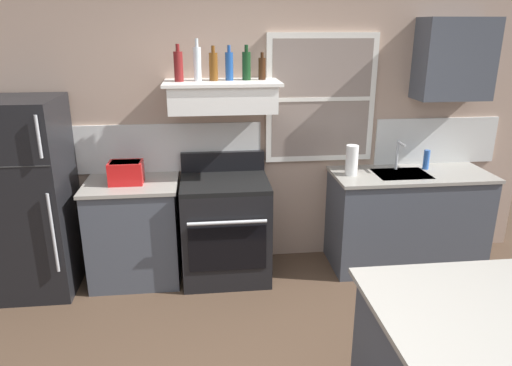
{
  "coord_description": "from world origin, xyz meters",
  "views": [
    {
      "loc": [
        -0.41,
        -2.01,
        2.19
      ],
      "look_at": [
        -0.05,
        1.2,
        1.1
      ],
      "focal_mm": 33.11,
      "sensor_mm": 36.0,
      "label": 1
    }
  ],
  "objects_px": {
    "dish_soap_bottle": "(426,160)",
    "refrigerator": "(26,198)",
    "bottle_red_label_wine": "(178,66)",
    "bottle_dark_green_wine": "(246,65)",
    "bottle_amber_wine": "(213,66)",
    "bottle_blue_liqueur": "(229,66)",
    "stove_range": "(226,228)",
    "paper_towel_roll": "(352,160)",
    "toaster": "(126,172)",
    "bottle_clear_tall": "(197,63)",
    "bottle_brown_stout": "(262,68)"
  },
  "relations": [
    {
      "from": "bottle_clear_tall",
      "to": "bottle_amber_wine",
      "type": "height_order",
      "value": "bottle_clear_tall"
    },
    {
      "from": "stove_range",
      "to": "dish_soap_bottle",
      "type": "relative_size",
      "value": 6.06
    },
    {
      "from": "stove_range",
      "to": "dish_soap_bottle",
      "type": "xyz_separation_m",
      "value": [
        1.88,
        0.14,
        0.54
      ]
    },
    {
      "from": "toaster",
      "to": "dish_soap_bottle",
      "type": "bearing_deg",
      "value": 2.61
    },
    {
      "from": "toaster",
      "to": "stove_range",
      "type": "height_order",
      "value": "toaster"
    },
    {
      "from": "bottle_clear_tall",
      "to": "bottle_amber_wine",
      "type": "bearing_deg",
      "value": 0.89
    },
    {
      "from": "bottle_amber_wine",
      "to": "bottle_blue_liqueur",
      "type": "bearing_deg",
      "value": 5.28
    },
    {
      "from": "refrigerator",
      "to": "bottle_clear_tall",
      "type": "xyz_separation_m",
      "value": [
        1.45,
        0.15,
        1.06
      ]
    },
    {
      "from": "bottle_clear_tall",
      "to": "bottle_brown_stout",
      "type": "height_order",
      "value": "bottle_clear_tall"
    },
    {
      "from": "toaster",
      "to": "bottle_amber_wine",
      "type": "xyz_separation_m",
      "value": [
        0.76,
        0.11,
        0.85
      ]
    },
    {
      "from": "bottle_red_label_wine",
      "to": "bottle_dark_green_wine",
      "type": "distance_m",
      "value": 0.56
    },
    {
      "from": "stove_range",
      "to": "bottle_amber_wine",
      "type": "xyz_separation_m",
      "value": [
        -0.07,
        0.12,
        1.4
      ]
    },
    {
      "from": "stove_range",
      "to": "bottle_blue_liqueur",
      "type": "bearing_deg",
      "value": 64.34
    },
    {
      "from": "refrigerator",
      "to": "bottle_red_label_wine",
      "type": "distance_m",
      "value": 1.67
    },
    {
      "from": "bottle_blue_liqueur",
      "to": "bottle_dark_green_wine",
      "type": "distance_m",
      "value": 0.14
    },
    {
      "from": "bottle_red_label_wine",
      "to": "bottle_brown_stout",
      "type": "height_order",
      "value": "bottle_red_label_wine"
    },
    {
      "from": "refrigerator",
      "to": "dish_soap_bottle",
      "type": "height_order",
      "value": "refrigerator"
    },
    {
      "from": "bottle_dark_green_wine",
      "to": "bottle_red_label_wine",
      "type": "bearing_deg",
      "value": -174.61
    },
    {
      "from": "bottle_dark_green_wine",
      "to": "paper_towel_roll",
      "type": "xyz_separation_m",
      "value": [
        0.92,
        -0.11,
        -0.82
      ]
    },
    {
      "from": "refrigerator",
      "to": "toaster",
      "type": "relative_size",
      "value": 5.54
    },
    {
      "from": "stove_range",
      "to": "bottle_brown_stout",
      "type": "xyz_separation_m",
      "value": [
        0.34,
        0.16,
        1.37
      ]
    },
    {
      "from": "bottle_dark_green_wine",
      "to": "paper_towel_roll",
      "type": "height_order",
      "value": "bottle_dark_green_wine"
    },
    {
      "from": "stove_range",
      "to": "bottle_blue_liqueur",
      "type": "height_order",
      "value": "bottle_blue_liqueur"
    },
    {
      "from": "bottle_blue_liqueur",
      "to": "bottle_dark_green_wine",
      "type": "bearing_deg",
      "value": 2.83
    },
    {
      "from": "dish_soap_bottle",
      "to": "refrigerator",
      "type": "bearing_deg",
      "value": -177.4
    },
    {
      "from": "bottle_red_label_wine",
      "to": "bottle_amber_wine",
      "type": "bearing_deg",
      "value": 6.73
    },
    {
      "from": "bottle_red_label_wine",
      "to": "bottle_clear_tall",
      "type": "xyz_separation_m",
      "value": [
        0.15,
        0.03,
        0.02
      ]
    },
    {
      "from": "bottle_brown_stout",
      "to": "bottle_clear_tall",
      "type": "bearing_deg",
      "value": -176.3
    },
    {
      "from": "refrigerator",
      "to": "toaster",
      "type": "distance_m",
      "value": 0.84
    },
    {
      "from": "bottle_red_label_wine",
      "to": "bottle_clear_tall",
      "type": "bearing_deg",
      "value": 11.62
    },
    {
      "from": "bottle_amber_wine",
      "to": "paper_towel_roll",
      "type": "xyz_separation_m",
      "value": [
        1.2,
        -0.09,
        -0.82
      ]
    },
    {
      "from": "bottle_red_label_wine",
      "to": "bottle_amber_wine",
      "type": "xyz_separation_m",
      "value": [
        0.28,
        0.03,
        -0.01
      ]
    },
    {
      "from": "bottle_amber_wine",
      "to": "bottle_blue_liqueur",
      "type": "xyz_separation_m",
      "value": [
        0.13,
        0.01,
        0.0
      ]
    },
    {
      "from": "stove_range",
      "to": "bottle_clear_tall",
      "type": "xyz_separation_m",
      "value": [
        -0.2,
        0.12,
        1.42
      ]
    },
    {
      "from": "bottle_red_label_wine",
      "to": "paper_towel_roll",
      "type": "height_order",
      "value": "bottle_red_label_wine"
    },
    {
      "from": "stove_range",
      "to": "bottle_amber_wine",
      "type": "relative_size",
      "value": 3.88
    },
    {
      "from": "bottle_amber_wine",
      "to": "paper_towel_roll",
      "type": "distance_m",
      "value": 1.45
    },
    {
      "from": "refrigerator",
      "to": "bottle_red_label_wine",
      "type": "xyz_separation_m",
      "value": [
        1.3,
        0.11,
        1.05
      ]
    },
    {
      "from": "refrigerator",
      "to": "bottle_brown_stout",
      "type": "distance_m",
      "value": 2.24
    },
    {
      "from": "bottle_clear_tall",
      "to": "stove_range",
      "type": "bearing_deg",
      "value": -32.0
    },
    {
      "from": "bottle_dark_green_wine",
      "to": "dish_soap_bottle",
      "type": "relative_size",
      "value": 1.59
    },
    {
      "from": "bottle_dark_green_wine",
      "to": "refrigerator",
      "type": "bearing_deg",
      "value": -174.89
    },
    {
      "from": "bottle_clear_tall",
      "to": "bottle_red_label_wine",
      "type": "bearing_deg",
      "value": -168.38
    },
    {
      "from": "toaster",
      "to": "paper_towel_roll",
      "type": "relative_size",
      "value": 1.1
    },
    {
      "from": "toaster",
      "to": "bottle_red_label_wine",
      "type": "bearing_deg",
      "value": 9.16
    },
    {
      "from": "bottle_red_label_wine",
      "to": "bottle_brown_stout",
      "type": "relative_size",
      "value": 1.33
    },
    {
      "from": "bottle_red_label_wine",
      "to": "bottle_brown_stout",
      "type": "distance_m",
      "value": 0.69
    },
    {
      "from": "toaster",
      "to": "bottle_red_label_wine",
      "type": "distance_m",
      "value": 0.99
    },
    {
      "from": "bottle_clear_tall",
      "to": "bottle_blue_liqueur",
      "type": "height_order",
      "value": "bottle_clear_tall"
    },
    {
      "from": "refrigerator",
      "to": "bottle_amber_wine",
      "type": "xyz_separation_m",
      "value": [
        1.58,
        0.15,
        1.04
      ]
    }
  ]
}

